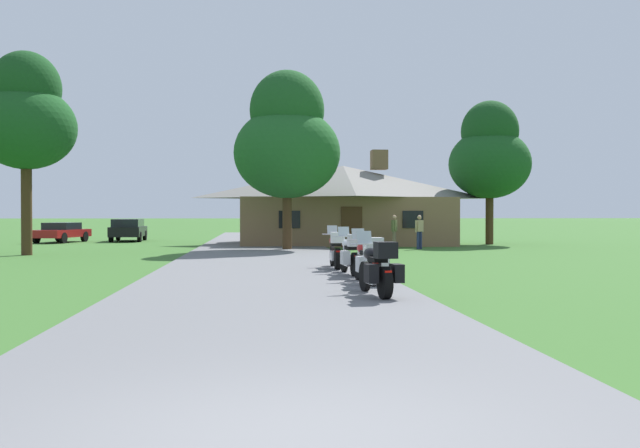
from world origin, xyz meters
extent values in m
plane|color=#386628|center=(0.00, 20.00, 0.00)|extent=(500.00, 500.00, 0.00)
cube|color=slate|center=(0.00, 18.00, 0.03)|extent=(6.40, 80.00, 0.06)
cylinder|color=black|center=(2.10, 9.76, 0.38)|extent=(0.19, 0.65, 0.64)
cylinder|color=black|center=(2.28, 8.34, 0.38)|extent=(0.23, 0.65, 0.64)
cube|color=silver|center=(2.19, 9.03, 0.44)|extent=(0.33, 0.59, 0.30)
ellipsoid|color=black|center=(2.16, 9.29, 0.89)|extent=(0.36, 0.55, 0.26)
cube|color=black|center=(2.22, 8.83, 0.80)|extent=(0.34, 0.55, 0.10)
cylinder|color=silver|center=(2.11, 9.73, 1.08)|extent=(0.66, 0.11, 0.03)
cylinder|color=silver|center=(2.10, 9.76, 0.74)|extent=(0.09, 0.24, 0.73)
cube|color=#B2BCC6|center=(2.10, 9.82, 1.22)|extent=(0.33, 0.15, 0.27)
sphere|color=silver|center=(2.11, 9.73, 0.94)|extent=(0.11, 0.11, 0.11)
cube|color=black|center=(2.28, 8.29, 1.02)|extent=(0.44, 0.41, 0.32)
cube|color=red|center=(2.30, 8.12, 0.60)|extent=(0.14, 0.05, 0.06)
cylinder|color=silver|center=(2.38, 8.67, 0.28)|extent=(0.14, 0.55, 0.07)
cube|color=black|center=(2.01, 8.35, 0.56)|extent=(0.25, 0.42, 0.36)
cube|color=black|center=(2.53, 8.42, 0.56)|extent=(0.25, 0.42, 0.36)
cylinder|color=black|center=(2.33, 12.29, 0.38)|extent=(0.17, 0.65, 0.64)
cylinder|color=black|center=(2.46, 10.86, 0.38)|extent=(0.21, 0.65, 0.64)
cube|color=silver|center=(2.40, 11.55, 0.44)|extent=(0.31, 0.58, 0.30)
ellipsoid|color=maroon|center=(2.37, 11.81, 0.89)|extent=(0.35, 0.54, 0.26)
cube|color=black|center=(2.41, 11.35, 0.80)|extent=(0.33, 0.54, 0.10)
cylinder|color=silver|center=(2.33, 12.25, 1.08)|extent=(0.66, 0.09, 0.03)
cylinder|color=silver|center=(2.33, 12.29, 0.74)|extent=(0.08, 0.24, 0.73)
cube|color=#B2BCC6|center=(2.33, 12.35, 1.22)|extent=(0.33, 0.14, 0.27)
sphere|color=silver|center=(2.33, 12.25, 0.94)|extent=(0.11, 0.11, 0.11)
cube|color=#B7B7BC|center=(2.46, 10.81, 1.02)|extent=(0.43, 0.39, 0.32)
cube|color=red|center=(2.48, 10.64, 0.60)|extent=(0.14, 0.04, 0.06)
cylinder|color=silver|center=(2.57, 11.19, 0.28)|extent=(0.12, 0.55, 0.07)
cube|color=#B7B7BC|center=(2.20, 10.88, 0.56)|extent=(0.23, 0.42, 0.36)
cube|color=#B7B7BC|center=(2.71, 10.93, 0.56)|extent=(0.23, 0.42, 0.36)
cylinder|color=black|center=(2.26, 14.74, 0.38)|extent=(0.16, 0.65, 0.64)
cylinder|color=black|center=(2.39, 13.30, 0.38)|extent=(0.21, 0.65, 0.64)
cube|color=silver|center=(2.33, 14.00, 0.44)|extent=(0.31, 0.58, 0.30)
ellipsoid|color=silver|center=(2.30, 14.26, 0.89)|extent=(0.34, 0.54, 0.26)
cube|color=black|center=(2.34, 13.80, 0.80)|extent=(0.32, 0.54, 0.10)
cylinder|color=silver|center=(2.27, 14.70, 1.08)|extent=(0.66, 0.09, 0.03)
cylinder|color=silver|center=(2.26, 14.74, 0.74)|extent=(0.08, 0.24, 0.73)
cube|color=#B2BCC6|center=(2.26, 14.80, 1.22)|extent=(0.33, 0.14, 0.27)
sphere|color=silver|center=(2.27, 14.70, 0.94)|extent=(0.11, 0.11, 0.11)
cube|color=#B7B7BC|center=(2.39, 13.25, 1.02)|extent=(0.43, 0.39, 0.32)
cube|color=red|center=(2.41, 13.08, 0.60)|extent=(0.14, 0.04, 0.06)
cylinder|color=silver|center=(2.50, 13.63, 0.28)|extent=(0.12, 0.55, 0.07)
cube|color=#B7B7BC|center=(2.12, 13.33, 0.56)|extent=(0.23, 0.42, 0.36)
cube|color=#B7B7BC|center=(2.64, 13.37, 0.56)|extent=(0.23, 0.42, 0.36)
cylinder|color=black|center=(2.17, 17.03, 0.38)|extent=(0.11, 0.64, 0.64)
cylinder|color=black|center=(2.17, 15.59, 0.38)|extent=(0.15, 0.64, 0.64)
cube|color=silver|center=(2.17, 16.29, 0.44)|extent=(0.26, 0.56, 0.30)
ellipsoid|color=maroon|center=(2.17, 16.55, 0.89)|extent=(0.30, 0.52, 0.26)
cube|color=black|center=(2.17, 16.09, 0.80)|extent=(0.28, 0.52, 0.10)
cylinder|color=silver|center=(2.17, 16.99, 1.08)|extent=(0.66, 0.03, 0.03)
cylinder|color=silver|center=(2.17, 17.03, 0.74)|extent=(0.06, 0.24, 0.73)
cube|color=#B2BCC6|center=(2.17, 17.09, 1.22)|extent=(0.32, 0.11, 0.27)
sphere|color=silver|center=(2.17, 16.99, 0.94)|extent=(0.11, 0.11, 0.11)
cube|color=silver|center=(2.17, 15.54, 1.02)|extent=(0.40, 0.36, 0.32)
cube|color=red|center=(2.17, 15.37, 0.60)|extent=(0.14, 0.03, 0.06)
cylinder|color=silver|center=(2.31, 15.91, 0.28)|extent=(0.07, 0.55, 0.07)
cube|color=brown|center=(4.62, 34.27, 1.31)|extent=(11.48, 7.22, 2.62)
pyramid|color=gray|center=(4.62, 34.27, 3.54)|extent=(12.17, 7.66, 1.84)
cube|color=brown|center=(6.68, 34.27, 4.81)|extent=(0.90, 0.90, 1.10)
cube|color=#472D19|center=(4.62, 30.62, 1.05)|extent=(1.10, 0.08, 2.10)
cube|color=black|center=(1.40, 30.62, 1.44)|extent=(1.10, 0.06, 0.90)
cube|color=black|center=(7.83, 30.62, 1.44)|extent=(1.10, 0.06, 0.90)
cylinder|color=#75664C|center=(6.68, 29.60, 0.43)|extent=(0.14, 0.14, 0.86)
cylinder|color=#75664C|center=(6.60, 29.44, 0.43)|extent=(0.14, 0.14, 0.86)
cube|color=#5B6638|center=(6.64, 29.52, 1.14)|extent=(0.36, 0.42, 0.56)
cylinder|color=#5B6638|center=(6.74, 29.73, 1.12)|extent=(0.09, 0.09, 0.58)
cylinder|color=#5B6638|center=(6.53, 29.32, 1.12)|extent=(0.09, 0.09, 0.58)
sphere|color=tan|center=(6.64, 29.52, 1.56)|extent=(0.21, 0.21, 0.21)
cylinder|color=navy|center=(7.60, 28.44, 0.43)|extent=(0.14, 0.14, 0.86)
cylinder|color=navy|center=(7.75, 28.54, 0.43)|extent=(0.14, 0.14, 0.86)
cube|color=tan|center=(7.68, 28.49, 1.14)|extent=(0.42, 0.38, 0.56)
cylinder|color=tan|center=(7.48, 28.36, 1.12)|extent=(0.09, 0.09, 0.58)
cylinder|color=tan|center=(7.87, 28.61, 1.12)|extent=(0.09, 0.09, 0.58)
sphere|color=tan|center=(7.68, 28.49, 1.56)|extent=(0.21, 0.21, 0.21)
cylinder|color=#422D19|center=(-9.84, 25.01, 2.10)|extent=(0.44, 0.44, 4.20)
ellipsoid|color=#194C1E|center=(-9.84, 25.01, 5.33)|extent=(4.10, 4.10, 3.49)
ellipsoid|color=#16441B|center=(-9.84, 25.01, 6.97)|extent=(2.87, 2.87, 3.08)
cylinder|color=#422D19|center=(1.17, 27.99, 1.61)|extent=(0.44, 0.44, 3.23)
ellipsoid|color=#1E5623|center=(1.17, 27.99, 4.61)|extent=(5.05, 5.05, 4.29)
ellipsoid|color=#1B4E20|center=(1.17, 27.99, 6.63)|extent=(3.53, 3.53, 3.79)
cylinder|color=#422D19|center=(12.88, 33.41, 1.65)|extent=(0.44, 0.44, 3.29)
ellipsoid|color=#194C1E|center=(12.88, 33.41, 4.56)|extent=(4.61, 4.61, 3.92)
ellipsoid|color=#16441B|center=(12.88, 33.41, 6.40)|extent=(3.23, 3.23, 3.46)
cube|color=black|center=(-8.38, 39.85, 0.62)|extent=(2.06, 4.68, 0.60)
cube|color=black|center=(-8.37, 39.65, 1.16)|extent=(1.77, 3.29, 0.48)
cylinder|color=black|center=(-9.29, 41.23, 0.32)|extent=(0.25, 0.65, 0.64)
cylinder|color=black|center=(-7.60, 41.31, 0.32)|extent=(0.25, 0.65, 0.64)
cylinder|color=black|center=(-9.15, 38.38, 0.32)|extent=(0.25, 0.65, 0.64)
cylinder|color=black|center=(-7.46, 38.46, 0.32)|extent=(0.25, 0.65, 0.64)
cube|color=maroon|center=(-12.08, 38.21, 0.55)|extent=(2.76, 4.51, 0.46)
cube|color=black|center=(-12.06, 38.30, 0.99)|extent=(2.01, 2.21, 0.42)
cylinder|color=black|center=(-12.60, 39.67, 0.32)|extent=(0.36, 0.67, 0.64)
cylinder|color=black|center=(-10.95, 39.28, 0.32)|extent=(0.36, 0.67, 0.64)
cylinder|color=black|center=(-13.20, 37.14, 0.32)|extent=(0.36, 0.67, 0.64)
cylinder|color=black|center=(-11.56, 36.74, 0.32)|extent=(0.36, 0.67, 0.64)
camera|label=1|loc=(-0.18, -5.07, 1.72)|focal=39.14mm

